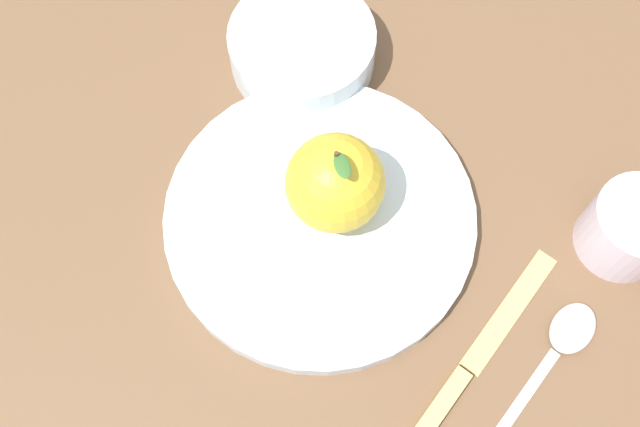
{
  "coord_description": "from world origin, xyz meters",
  "views": [
    {
      "loc": [
        0.19,
        -0.12,
        0.61
      ],
      "look_at": [
        -0.04,
        -0.02,
        0.02
      ],
      "focal_mm": 42.0,
      "sensor_mm": 36.0,
      "label": 1
    }
  ],
  "objects_px": {
    "dinner_plate": "(320,218)",
    "knife": "(473,364)",
    "apple": "(332,184)",
    "spoon": "(558,349)",
    "cup": "(632,227)",
    "side_bowl": "(302,45)"
  },
  "relations": [
    {
      "from": "side_bowl",
      "to": "knife",
      "type": "height_order",
      "value": "side_bowl"
    },
    {
      "from": "side_bowl",
      "to": "cup",
      "type": "xyz_separation_m",
      "value": [
        0.29,
        0.17,
        0.01
      ]
    },
    {
      "from": "cup",
      "to": "spoon",
      "type": "relative_size",
      "value": 0.43
    },
    {
      "from": "apple",
      "to": "side_bowl",
      "type": "relative_size",
      "value": 0.69
    },
    {
      "from": "knife",
      "to": "spoon",
      "type": "relative_size",
      "value": 1.05
    },
    {
      "from": "apple",
      "to": "spoon",
      "type": "distance_m",
      "value": 0.23
    },
    {
      "from": "apple",
      "to": "spoon",
      "type": "bearing_deg",
      "value": 30.98
    },
    {
      "from": "apple",
      "to": "side_bowl",
      "type": "bearing_deg",
      "value": 164.07
    },
    {
      "from": "side_bowl",
      "to": "knife",
      "type": "relative_size",
      "value": 0.74
    },
    {
      "from": "dinner_plate",
      "to": "knife",
      "type": "height_order",
      "value": "dinner_plate"
    },
    {
      "from": "side_bowl",
      "to": "spoon",
      "type": "xyz_separation_m",
      "value": [
        0.35,
        0.07,
        -0.02
      ]
    },
    {
      "from": "dinner_plate",
      "to": "spoon",
      "type": "xyz_separation_m",
      "value": [
        0.19,
        0.13,
        -0.01
      ]
    },
    {
      "from": "apple",
      "to": "knife",
      "type": "xyz_separation_m",
      "value": [
        0.17,
        0.05,
        -0.06
      ]
    },
    {
      "from": "cup",
      "to": "spoon",
      "type": "height_order",
      "value": "cup"
    },
    {
      "from": "dinner_plate",
      "to": "side_bowl",
      "type": "height_order",
      "value": "side_bowl"
    },
    {
      "from": "cup",
      "to": "side_bowl",
      "type": "bearing_deg",
      "value": -149.58
    },
    {
      "from": "cup",
      "to": "knife",
      "type": "relative_size",
      "value": 0.41
    },
    {
      "from": "dinner_plate",
      "to": "knife",
      "type": "bearing_deg",
      "value": 19.28
    },
    {
      "from": "cup",
      "to": "spoon",
      "type": "xyz_separation_m",
      "value": [
        0.06,
        -0.1,
        -0.03
      ]
    },
    {
      "from": "knife",
      "to": "cup",
      "type": "bearing_deg",
      "value": 103.18
    },
    {
      "from": "side_bowl",
      "to": "spoon",
      "type": "height_order",
      "value": "side_bowl"
    },
    {
      "from": "cup",
      "to": "knife",
      "type": "distance_m",
      "value": 0.17
    }
  ]
}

